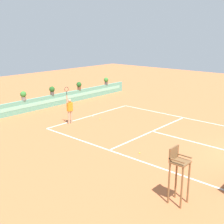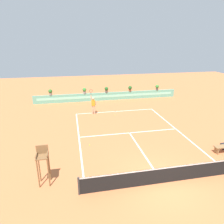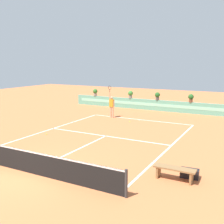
{
  "view_description": "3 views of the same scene",
  "coord_description": "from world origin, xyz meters",
  "px_view_note": "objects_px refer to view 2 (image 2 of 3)",
  "views": [
    {
      "loc": [
        -14.83,
        -3.24,
        6.05
      ],
      "look_at": [
        -0.94,
        8.98,
        1.0
      ],
      "focal_mm": 46.66,
      "sensor_mm": 36.0,
      "label": 1
    },
    {
      "loc": [
        -4.47,
        -8.42,
        7.2
      ],
      "look_at": [
        -0.94,
        8.98,
        1.0
      ],
      "focal_mm": 33.11,
      "sensor_mm": 36.0,
      "label": 2
    },
    {
      "loc": [
        8.0,
        -7.69,
        4.48
      ],
      "look_at": [
        -0.94,
        8.98,
        1.0
      ],
      "focal_mm": 43.81,
      "sensor_mm": 36.0,
      "label": 3
    }
  ],
  "objects_px": {
    "tennis_ball_mid_court": "(115,115)",
    "potted_plant_right": "(130,88)",
    "potted_plant_centre": "(106,89)",
    "potted_plant_left": "(84,90)",
    "tennis_player": "(93,104)",
    "potted_plant_far_left": "(50,92)",
    "potted_plant_far_right": "(157,87)",
    "umpire_chair": "(43,161)",
    "tennis_ball_near_baseline": "(90,145)"
  },
  "relations": [
    {
      "from": "tennis_ball_mid_court",
      "to": "potted_plant_left",
      "type": "distance_m",
      "value": 6.39
    },
    {
      "from": "tennis_ball_mid_court",
      "to": "tennis_ball_near_baseline",
      "type": "bearing_deg",
      "value": -118.09
    },
    {
      "from": "tennis_player",
      "to": "potted_plant_centre",
      "type": "relative_size",
      "value": 3.57
    },
    {
      "from": "potted_plant_right",
      "to": "potted_plant_centre",
      "type": "distance_m",
      "value": 3.05
    },
    {
      "from": "tennis_ball_near_baseline",
      "to": "potted_plant_left",
      "type": "bearing_deg",
      "value": 87.31
    },
    {
      "from": "tennis_ball_mid_court",
      "to": "potted_plant_right",
      "type": "xyz_separation_m",
      "value": [
        3.23,
        5.69,
        1.38
      ]
    },
    {
      "from": "tennis_ball_near_baseline",
      "to": "potted_plant_far_right",
      "type": "xyz_separation_m",
      "value": [
        9.99,
        11.48,
        1.38
      ]
    },
    {
      "from": "potted_plant_far_right",
      "to": "potted_plant_centre",
      "type": "distance_m",
      "value": 6.73
    },
    {
      "from": "tennis_player",
      "to": "potted_plant_right",
      "type": "bearing_deg",
      "value": 42.48
    },
    {
      "from": "tennis_ball_near_baseline",
      "to": "potted_plant_left",
      "type": "height_order",
      "value": "potted_plant_left"
    },
    {
      "from": "umpire_chair",
      "to": "potted_plant_right",
      "type": "xyz_separation_m",
      "value": [
        9.03,
        15.13,
        0.07
      ]
    },
    {
      "from": "potted_plant_centre",
      "to": "potted_plant_left",
      "type": "bearing_deg",
      "value": 180.0
    },
    {
      "from": "tennis_ball_mid_court",
      "to": "potted_plant_far_left",
      "type": "xyz_separation_m",
      "value": [
        -6.57,
        5.69,
        1.38
      ]
    },
    {
      "from": "potted_plant_far_left",
      "to": "potted_plant_centre",
      "type": "relative_size",
      "value": 1.0
    },
    {
      "from": "potted_plant_far_left",
      "to": "potted_plant_far_right",
      "type": "bearing_deg",
      "value": 0.0
    },
    {
      "from": "potted_plant_far_left",
      "to": "potted_plant_far_right",
      "type": "height_order",
      "value": "same"
    },
    {
      "from": "tennis_player",
      "to": "potted_plant_right",
      "type": "relative_size",
      "value": 3.57
    },
    {
      "from": "umpire_chair",
      "to": "potted_plant_far_left",
      "type": "distance_m",
      "value": 15.15
    },
    {
      "from": "tennis_player",
      "to": "potted_plant_far_left",
      "type": "xyz_separation_m",
      "value": [
        -4.53,
        4.82,
        0.36
      ]
    },
    {
      "from": "tennis_ball_mid_court",
      "to": "potted_plant_far_right",
      "type": "distance_m",
      "value": 9.05
    },
    {
      "from": "potted_plant_far_right",
      "to": "potted_plant_left",
      "type": "height_order",
      "value": "same"
    },
    {
      "from": "potted_plant_centre",
      "to": "tennis_player",
      "type": "bearing_deg",
      "value": -114.65
    },
    {
      "from": "potted_plant_left",
      "to": "potted_plant_right",
      "type": "distance_m",
      "value": 5.78
    },
    {
      "from": "umpire_chair",
      "to": "potted_plant_left",
      "type": "relative_size",
      "value": 2.96
    },
    {
      "from": "potted_plant_right",
      "to": "potted_plant_centre",
      "type": "xyz_separation_m",
      "value": [
        -3.05,
        0.0,
        0.0
      ]
    },
    {
      "from": "potted_plant_right",
      "to": "potted_plant_centre",
      "type": "relative_size",
      "value": 1.0
    },
    {
      "from": "tennis_player",
      "to": "potted_plant_centre",
      "type": "height_order",
      "value": "tennis_player"
    },
    {
      "from": "umpire_chair",
      "to": "tennis_ball_mid_court",
      "type": "relative_size",
      "value": 31.47
    },
    {
      "from": "umpire_chair",
      "to": "potted_plant_left",
      "type": "distance_m",
      "value": 15.47
    },
    {
      "from": "tennis_player",
      "to": "potted_plant_centre",
      "type": "bearing_deg",
      "value": 65.35
    },
    {
      "from": "tennis_ball_mid_court",
      "to": "potted_plant_centre",
      "type": "relative_size",
      "value": 0.09
    },
    {
      "from": "tennis_ball_mid_court",
      "to": "potted_plant_far_right",
      "type": "bearing_deg",
      "value": 39.52
    },
    {
      "from": "umpire_chair",
      "to": "tennis_ball_mid_court",
      "type": "bearing_deg",
      "value": 58.4
    },
    {
      "from": "tennis_ball_mid_court",
      "to": "potted_plant_centre",
      "type": "distance_m",
      "value": 5.86
    },
    {
      "from": "potted_plant_far_left",
      "to": "potted_plant_left",
      "type": "distance_m",
      "value": 4.02
    },
    {
      "from": "potted_plant_centre",
      "to": "tennis_ball_mid_court",
      "type": "bearing_deg",
      "value": -91.79
    },
    {
      "from": "potted_plant_far_right",
      "to": "potted_plant_far_left",
      "type": "bearing_deg",
      "value": 180.0
    },
    {
      "from": "umpire_chair",
      "to": "potted_plant_far_right",
      "type": "height_order",
      "value": "umpire_chair"
    },
    {
      "from": "tennis_player",
      "to": "potted_plant_right",
      "type": "xyz_separation_m",
      "value": [
        5.26,
        4.82,
        0.36
      ]
    },
    {
      "from": "tennis_ball_mid_court",
      "to": "potted_plant_far_left",
      "type": "relative_size",
      "value": 0.09
    },
    {
      "from": "umpire_chair",
      "to": "potted_plant_right",
      "type": "relative_size",
      "value": 2.96
    },
    {
      "from": "potted_plant_left",
      "to": "tennis_ball_near_baseline",
      "type": "bearing_deg",
      "value": -92.69
    },
    {
      "from": "potted_plant_centre",
      "to": "potted_plant_far_left",
      "type": "bearing_deg",
      "value": 180.0
    },
    {
      "from": "potted_plant_far_left",
      "to": "potted_plant_left",
      "type": "relative_size",
      "value": 1.0
    },
    {
      "from": "tennis_player",
      "to": "potted_plant_left",
      "type": "bearing_deg",
      "value": 96.09
    },
    {
      "from": "tennis_player",
      "to": "potted_plant_left",
      "type": "relative_size",
      "value": 3.57
    },
    {
      "from": "potted_plant_left",
      "to": "potted_plant_right",
      "type": "xyz_separation_m",
      "value": [
        5.78,
        0.0,
        0.0
      ]
    },
    {
      "from": "umpire_chair",
      "to": "potted_plant_centre",
      "type": "xyz_separation_m",
      "value": [
        5.98,
        15.13,
        0.07
      ]
    },
    {
      "from": "umpire_chair",
      "to": "tennis_ball_near_baseline",
      "type": "bearing_deg",
      "value": 53.34
    },
    {
      "from": "potted_plant_far_right",
      "to": "tennis_ball_mid_court",
      "type": "bearing_deg",
      "value": -140.48
    }
  ]
}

